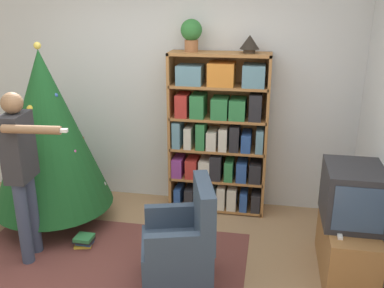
% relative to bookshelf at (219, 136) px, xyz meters
% --- Properties ---
extents(wall_back, '(8.00, 0.10, 2.60)m').
position_rel_bookshelf_xyz_m(wall_back, '(-0.54, 0.24, 0.43)').
color(wall_back, silver).
rests_on(wall_back, ground_plane).
extents(area_rug, '(2.55, 1.66, 0.01)m').
position_rel_bookshelf_xyz_m(area_rug, '(-0.87, -1.36, -0.87)').
color(area_rug, brown).
rests_on(area_rug, ground_plane).
extents(bookshelf, '(1.06, 0.33, 1.77)m').
position_rel_bookshelf_xyz_m(bookshelf, '(0.00, 0.00, 0.00)').
color(bookshelf, '#A8703D').
rests_on(bookshelf, ground_plane).
extents(tv_stand, '(0.40, 0.92, 0.53)m').
position_rel_bookshelf_xyz_m(tv_stand, '(1.25, -1.03, -0.61)').
color(tv_stand, '#996638').
rests_on(tv_stand, ground_plane).
extents(television, '(0.47, 0.56, 0.48)m').
position_rel_bookshelf_xyz_m(television, '(1.25, -1.03, -0.11)').
color(television, '#28282D').
rests_on(television, tv_stand).
extents(game_remote, '(0.04, 0.12, 0.02)m').
position_rel_bookshelf_xyz_m(game_remote, '(1.13, -1.30, -0.33)').
color(game_remote, white).
rests_on(game_remote, tv_stand).
extents(christmas_tree, '(1.22, 1.22, 1.91)m').
position_rel_bookshelf_xyz_m(christmas_tree, '(-1.67, -0.63, 0.15)').
color(christmas_tree, '#4C3323').
rests_on(christmas_tree, ground_plane).
extents(armchair, '(0.70, 0.70, 0.92)m').
position_rel_bookshelf_xyz_m(armchair, '(-0.12, -1.42, -0.55)').
color(armchair, '#334256').
rests_on(armchair, ground_plane).
extents(standing_person, '(0.66, 0.47, 1.57)m').
position_rel_bookshelf_xyz_m(standing_person, '(-1.57, -1.28, 0.05)').
color(standing_person, '#38425B').
rests_on(standing_person, ground_plane).
extents(potted_plant, '(0.22, 0.22, 0.33)m').
position_rel_bookshelf_xyz_m(potted_plant, '(-0.31, 0.01, 1.09)').
color(potted_plant, '#935B38').
rests_on(potted_plant, bookshelf).
extents(table_lamp, '(0.20, 0.20, 0.18)m').
position_rel_bookshelf_xyz_m(table_lamp, '(0.29, 0.01, 1.00)').
color(table_lamp, '#473828').
rests_on(table_lamp, bookshelf).
extents(book_pile_near_tree, '(0.19, 0.16, 0.12)m').
position_rel_bookshelf_xyz_m(book_pile_near_tree, '(-1.17, -1.04, -0.81)').
color(book_pile_near_tree, gold).
rests_on(book_pile_near_tree, ground_plane).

